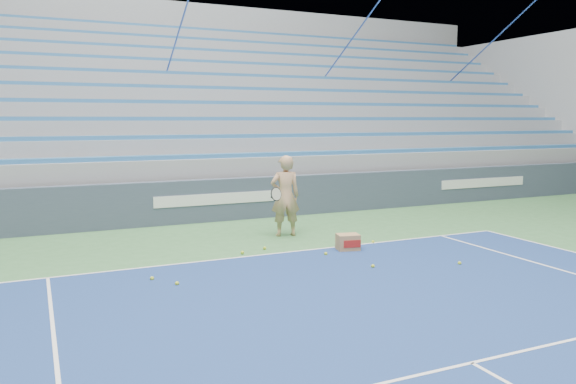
% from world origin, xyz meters
% --- Properties ---
extents(sponsor_barrier, '(30.00, 0.32, 1.10)m').
position_xyz_m(sponsor_barrier, '(0.00, 15.88, 0.55)').
color(sponsor_barrier, '#394558').
rests_on(sponsor_barrier, ground).
extents(bleachers, '(31.00, 9.15, 7.30)m').
position_xyz_m(bleachers, '(0.00, 21.60, 2.36)').
color(bleachers, gray).
rests_on(bleachers, ground).
extents(tennis_player, '(0.98, 0.90, 1.84)m').
position_xyz_m(tennis_player, '(0.91, 13.40, 0.92)').
color(tennis_player, tan).
rests_on(tennis_player, ground).
extents(ball_box, '(0.50, 0.43, 0.33)m').
position_xyz_m(ball_box, '(1.49, 11.58, 0.17)').
color(ball_box, '#A27A4E').
rests_on(ball_box, ground).
extents(tennis_ball_0, '(0.07, 0.07, 0.07)m').
position_xyz_m(tennis_ball_0, '(2.76, 9.73, 0.03)').
color(tennis_ball_0, '#BED22B').
rests_on(tennis_ball_0, ground).
extents(tennis_ball_1, '(0.07, 0.07, 0.07)m').
position_xyz_m(tennis_ball_1, '(-0.58, 12.15, 0.03)').
color(tennis_ball_1, '#BED22B').
rests_on(tennis_ball_1, ground).
extents(tennis_ball_2, '(0.07, 0.07, 0.07)m').
position_xyz_m(tennis_ball_2, '(-2.24, 10.60, 0.03)').
color(tennis_ball_2, '#BED22B').
rests_on(tennis_ball_2, ground).
extents(tennis_ball_3, '(0.07, 0.07, 0.07)m').
position_xyz_m(tennis_ball_3, '(-2.55, 11.06, 0.03)').
color(tennis_ball_3, '#BED22B').
rests_on(tennis_ball_3, ground).
extents(tennis_ball_4, '(0.07, 0.07, 0.07)m').
position_xyz_m(tennis_ball_4, '(-0.03, 12.31, 0.03)').
color(tennis_ball_4, '#BED22B').
rests_on(tennis_ball_4, ground).
extents(tennis_ball_5, '(0.07, 0.07, 0.07)m').
position_xyz_m(tennis_ball_5, '(0.87, 11.38, 0.03)').
color(tennis_ball_5, '#BED22B').
rests_on(tennis_ball_5, ground).
extents(tennis_ball_6, '(0.07, 0.07, 0.07)m').
position_xyz_m(tennis_ball_6, '(1.20, 10.21, 0.03)').
color(tennis_ball_6, '#BED22B').
rests_on(tennis_ball_6, ground).
extents(tennis_ball_7, '(0.07, 0.07, 0.07)m').
position_xyz_m(tennis_ball_7, '(2.31, 11.91, 0.03)').
color(tennis_ball_7, '#BED22B').
rests_on(tennis_ball_7, ground).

